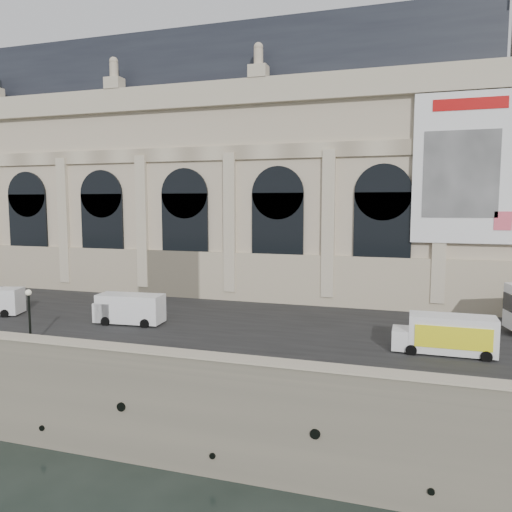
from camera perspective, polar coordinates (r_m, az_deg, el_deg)
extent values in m
plane|color=black|center=(35.46, -17.86, -21.08)|extent=(260.00, 260.00, 0.00)
cube|color=gray|center=(64.68, 0.31, -5.53)|extent=(160.00, 70.00, 6.00)
cube|color=#2D2D2D|center=(44.86, -7.68, -6.84)|extent=(160.00, 24.00, 0.06)
cube|color=gray|center=(33.49, -17.63, -10.63)|extent=(160.00, 1.20, 1.10)
cube|color=beige|center=(33.33, -17.66, -9.64)|extent=(160.00, 1.40, 0.12)
cube|color=#C5B298|center=(61.70, -6.16, 6.96)|extent=(68.00, 18.00, 22.00)
cube|color=beige|center=(53.96, -9.95, -2.02)|extent=(68.60, 0.40, 5.00)
cube|color=beige|center=(54.38, -10.40, 17.42)|extent=(69.00, 0.80, 2.40)
cube|color=beige|center=(53.66, -10.20, 11.32)|extent=(68.00, 0.30, 1.40)
cube|color=#23272F|center=(63.48, -6.32, 19.70)|extent=(64.00, 15.00, 6.00)
cube|color=#23272F|center=(64.40, -6.36, 22.73)|extent=(56.00, 10.00, 1.20)
cube|color=black|center=(63.85, -24.55, 2.38)|extent=(5.20, 0.25, 9.00)
cylinder|color=black|center=(63.76, -24.73, 6.41)|extent=(5.20, 0.25, 5.20)
cube|color=beige|center=(60.50, -21.12, 3.76)|extent=(1.20, 0.50, 14.00)
cube|color=black|center=(57.64, -17.13, 2.31)|extent=(5.20, 0.25, 9.00)
cylinder|color=black|center=(57.55, -17.27, 6.79)|extent=(5.20, 0.25, 5.20)
cube|color=beige|center=(54.83, -12.90, 3.82)|extent=(1.20, 0.50, 14.00)
cube|color=black|center=(52.63, -8.11, 2.19)|extent=(5.20, 0.25, 9.00)
cylinder|color=black|center=(52.52, -8.19, 7.09)|extent=(5.20, 0.25, 5.20)
cube|color=beige|center=(50.53, -3.04, 3.79)|extent=(1.20, 0.50, 14.00)
cube|color=black|center=(49.16, 2.47, 1.97)|extent=(5.20, 0.25, 9.00)
cylinder|color=black|center=(49.04, 2.50, 7.22)|extent=(5.20, 0.25, 5.20)
cube|color=beige|center=(47.95, 8.25, 3.61)|extent=(1.20, 0.50, 14.00)
cube|color=black|center=(47.57, 14.19, 1.66)|extent=(5.20, 0.25, 9.00)
cylinder|color=black|center=(47.45, 14.33, 7.08)|extent=(5.20, 0.25, 5.20)
cube|color=beige|center=(47.40, 20.29, 3.27)|extent=(1.20, 0.50, 14.00)
cube|color=white|center=(47.39, 22.97, 9.21)|extent=(9.00, 0.35, 13.00)
cube|color=#B70C0C|center=(47.83, 23.27, 15.69)|extent=(6.00, 0.06, 1.00)
cube|color=gray|center=(47.12, 22.36, 8.65)|extent=(6.20, 0.06, 7.50)
cube|color=#E85267|center=(47.49, 26.38, 3.62)|extent=(1.40, 0.06, 1.60)
cube|color=black|center=(42.22, 27.06, -4.82)|extent=(0.63, 2.48, 1.32)
cylinder|color=black|center=(49.12, -26.79, -5.91)|extent=(0.78, 0.45, 0.74)
cylinder|color=black|center=(50.91, -25.73, -5.45)|extent=(0.78, 0.45, 0.74)
cube|color=white|center=(42.76, -14.14, -5.80)|extent=(5.57, 2.56, 2.30)
cube|color=white|center=(43.83, -16.67, -6.05)|extent=(1.69, 2.22, 1.60)
cube|color=black|center=(44.00, -17.33, -5.29)|extent=(0.21, 1.80, 0.80)
cylinder|color=black|center=(42.87, -16.82, -7.17)|extent=(0.78, 0.31, 0.76)
cylinder|color=black|center=(44.66, -15.50, -6.60)|extent=(0.78, 0.31, 0.76)
cylinder|color=black|center=(41.31, -12.60, -7.56)|extent=(0.78, 0.31, 0.76)
cylinder|color=black|center=(43.17, -11.41, -6.94)|extent=(0.78, 0.31, 0.76)
cube|color=white|center=(35.75, 21.49, -8.29)|extent=(5.44, 2.09, 2.45)
cube|color=yellow|center=(34.72, 21.61, -8.72)|extent=(4.72, 0.07, 1.45)
cube|color=#B70C0C|center=(34.72, 21.61, -8.72)|extent=(2.72, 0.04, 0.54)
cube|color=white|center=(35.79, 16.47, -9.00)|extent=(1.45, 2.00, 1.36)
cylinder|color=black|center=(34.91, 17.32, -10.25)|extent=(0.73, 0.25, 0.73)
cylinder|color=black|center=(36.92, 17.33, -9.36)|extent=(0.73, 0.25, 0.73)
cylinder|color=black|center=(35.22, 24.83, -10.40)|extent=(0.73, 0.25, 0.73)
cylinder|color=black|center=(37.22, 24.42, -9.51)|extent=(0.73, 0.25, 0.73)
cylinder|color=black|center=(38.51, -24.33, -9.25)|extent=(0.42, 0.42, 0.38)
cylinder|color=black|center=(38.11, -24.44, -6.77)|extent=(0.15, 0.15, 3.80)
sphere|color=beige|center=(37.74, -24.57, -3.81)|extent=(0.42, 0.42, 0.42)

